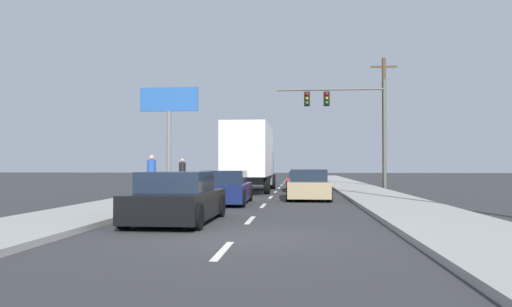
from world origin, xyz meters
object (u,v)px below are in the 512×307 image
object	(u,v)px
car_black	(177,199)
utility_pole_mid	(384,121)
car_red	(302,181)
pedestrian_mid_block	(151,176)
traffic_signal_mast	(341,109)
car_tan	(308,186)
car_navy	(224,189)
pedestrian_near_corner	(182,174)
roadside_billboard	(169,113)
box_truck	(250,154)

from	to	relation	value
car_black	utility_pole_mid	xyz separation A→B (m)	(9.12, 21.62, 4.01)
car_red	pedestrian_mid_block	world-z (taller)	pedestrian_mid_block
traffic_signal_mast	car_red	bearing A→B (deg)	-123.68
car_tan	car_red	bearing A→B (deg)	91.59
car_navy	pedestrian_near_corner	world-z (taller)	pedestrian_near_corner
car_red	pedestrian_near_corner	world-z (taller)	pedestrian_near_corner
car_red	traffic_signal_mast	world-z (taller)	traffic_signal_mast
car_tan	pedestrian_near_corner	xyz separation A→B (m)	(-7.08, 5.18, 0.43)
car_red	utility_pole_mid	distance (m)	8.15
traffic_signal_mast	pedestrian_mid_block	world-z (taller)	traffic_signal_mast
car_red	pedestrian_near_corner	size ratio (longest dim) A/B	2.41
car_navy	car_red	distance (m)	11.31
traffic_signal_mast	roadside_billboard	world-z (taller)	roadside_billboard
car_navy	car_black	xyz separation A→B (m)	(-0.28, -6.54, 0.01)
utility_pole_mid	pedestrian_mid_block	xyz separation A→B (m)	(-12.23, -13.72, -3.56)
car_navy	pedestrian_mid_block	size ratio (longest dim) A/B	2.33
car_black	pedestrian_mid_block	size ratio (longest dim) A/B	2.27
box_truck	utility_pole_mid	size ratio (longest dim) A/B	0.99
traffic_signal_mast	car_tan	bearing A→B (deg)	-101.75
car_navy	traffic_signal_mast	size ratio (longest dim) A/B	0.58
car_red	pedestrian_near_corner	bearing A→B (deg)	-158.92
pedestrian_mid_block	car_tan	bearing A→B (deg)	13.86
utility_pole_mid	car_red	bearing A→B (deg)	-143.26
traffic_signal_mast	pedestrian_mid_block	xyz separation A→B (m)	(-9.25, -13.52, -4.40)
box_truck	car_black	bearing A→B (deg)	-91.59
pedestrian_near_corner	car_red	bearing A→B (deg)	21.08
pedestrian_mid_block	roadside_billboard	bearing A→B (deg)	102.77
car_navy	car_tan	distance (m)	4.56
pedestrian_near_corner	traffic_signal_mast	bearing A→B (deg)	34.94
utility_pole_mid	pedestrian_near_corner	size ratio (longest dim) A/B	4.99
utility_pole_mid	roadside_billboard	world-z (taller)	utility_pole_mid
roadside_billboard	pedestrian_mid_block	distance (m)	19.45
car_red	roadside_billboard	bearing A→B (deg)	140.34
car_black	utility_pole_mid	bearing A→B (deg)	67.14
car_black	roadside_billboard	distance (m)	27.78
utility_pole_mid	car_navy	bearing A→B (deg)	-120.37
car_black	car_tan	size ratio (longest dim) A/B	0.92
traffic_signal_mast	utility_pole_mid	xyz separation A→B (m)	(2.98, 0.20, -0.84)
pedestrian_near_corner	pedestrian_mid_block	size ratio (longest dim) A/B	0.97
car_red	pedestrian_mid_block	xyz separation A→B (m)	(-6.57, -9.50, 0.52)
car_black	car_red	world-z (taller)	car_black
roadside_billboard	traffic_signal_mast	bearing A→B (deg)	-20.01
car_black	traffic_signal_mast	distance (m)	22.81
utility_pole_mid	car_black	bearing A→B (deg)	-112.86
box_truck	pedestrian_mid_block	bearing A→B (deg)	-115.20
box_truck	roadside_billboard	bearing A→B (deg)	125.36
car_navy	car_red	size ratio (longest dim) A/B	1.00
box_truck	traffic_signal_mast	xyz separation A→B (m)	(5.71, 5.98, 3.29)
car_navy	pedestrian_near_corner	xyz separation A→B (m)	(-3.68, 8.21, 0.43)
pedestrian_near_corner	pedestrian_mid_block	world-z (taller)	pedestrian_mid_block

